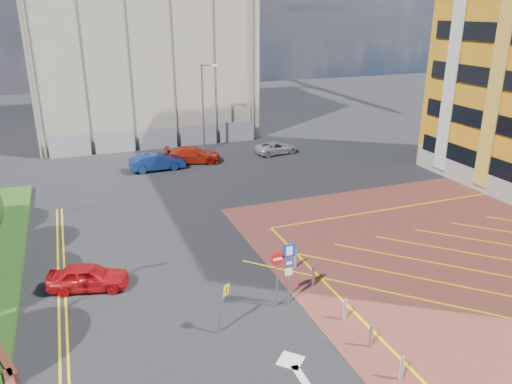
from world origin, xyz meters
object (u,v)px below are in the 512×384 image
car_silver_back (276,148)px  warning_sign (223,303)px  lamp_back (204,104)px  car_blue_back (157,161)px  car_red_left (88,277)px  sign_cluster (284,267)px  car_red_back (193,155)px

car_silver_back → warning_sign: bearing=144.7°
lamp_back → car_silver_back: size_ratio=1.96×
warning_sign → car_blue_back: (1.51, 23.28, -0.69)m
car_red_left → car_silver_back: bearing=-28.8°
car_red_left → car_silver_back: car_red_left is taller
lamp_back → sign_cluster: bearing=-98.0°
sign_cluster → warning_sign: 3.33m
car_silver_back → car_red_left: bearing=128.8°
car_blue_back → car_red_back: car_blue_back is taller
car_red_left → car_silver_back: 25.83m
lamp_back → car_blue_back: lamp_back is taller
sign_cluster → warning_sign: bearing=-163.3°
lamp_back → car_red_left: bearing=-118.2°
warning_sign → car_silver_back: warning_sign is taller
sign_cluster → lamp_back: bearing=82.0°
car_blue_back → car_red_back: (3.32, 1.04, -0.04)m
car_red_back → car_silver_back: (7.95, -0.00, -0.14)m
car_blue_back → car_silver_back: size_ratio=1.11×
lamp_back → car_red_back: bearing=-120.1°
car_blue_back → car_red_back: bearing=-73.5°
car_red_left → car_silver_back: (17.81, 18.70, -0.08)m
car_blue_back → lamp_back: bearing=-50.1°
car_blue_back → warning_sign: bearing=175.4°
car_red_left → car_red_back: size_ratio=0.78×
sign_cluster → car_silver_back: (9.62, 23.37, -1.39)m
lamp_back → car_red_left: 25.62m
car_blue_back → car_red_back: size_ratio=0.93×
sign_cluster → car_silver_back: sign_cluster is taller
lamp_back → sign_cluster: 27.38m
sign_cluster → warning_sign: (-3.15, -0.94, -0.52)m
lamp_back → car_silver_back: bearing=-31.9°
car_red_back → car_silver_back: size_ratio=1.19×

